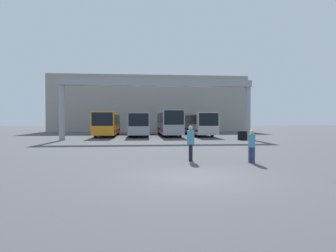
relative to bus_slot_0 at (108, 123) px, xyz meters
name	(u,v)px	position (x,y,z in m)	size (l,w,h in m)	color
ground_plane	(195,178)	(6.13, -29.32, -1.78)	(200.00, 200.00, 0.00)	#47474C
building_backdrop	(149,105)	(6.13, 18.97, 3.30)	(35.85, 12.00, 10.15)	gray
overhead_gantry	(158,91)	(6.13, -8.09, 3.48)	(20.57, 0.80, 6.46)	gray
bus_slot_0	(108,123)	(0.00, 0.00, 0.00)	(2.62, 11.69, 3.08)	orange
bus_slot_1	(139,123)	(4.09, -0.50, -0.05)	(2.54, 10.69, 2.99)	#999EA5
bus_slot_2	(169,121)	(8.17, 0.11, 0.15)	(2.54, 11.92, 3.34)	#999EA5
bus_slot_3	(198,123)	(12.26, 0.35, -0.02)	(2.57, 12.39, 3.04)	beige
pedestrian_mid_left	(191,142)	(6.76, -24.84, -0.81)	(0.38, 0.38, 1.83)	black
pedestrian_far_center	(252,145)	(9.66, -25.81, -0.91)	(0.34, 0.34, 1.64)	navy
tire_stack	(242,135)	(15.02, -9.46, -1.30)	(1.04, 1.04, 0.96)	black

